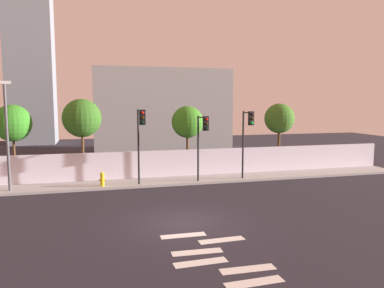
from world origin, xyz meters
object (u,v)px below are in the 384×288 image
roadside_tree_rightmost (279,119)px  traffic_light_right (141,130)px  roadside_tree_midleft (82,118)px  street_lamp_curbside (7,127)px  fire_hydrant (102,179)px  traffic_light_left (247,130)px  roadside_tree_midright (187,122)px  roadside_tree_leftmost (13,123)px  traffic_light_center (202,134)px

roadside_tree_rightmost → traffic_light_right: bearing=-162.5°
roadside_tree_midleft → roadside_tree_rightmost: bearing=0.0°
traffic_light_right → roadside_tree_rightmost: 11.58m
street_lamp_curbside → fire_hydrant: size_ratio=7.31×
traffic_light_right → roadside_tree_midleft: size_ratio=0.85×
traffic_light_left → roadside_tree_rightmost: roadside_tree_rightmost is taller
street_lamp_curbside → roadside_tree_rightmost: bearing=8.8°
traffic_light_right → roadside_tree_midright: bearing=42.6°
street_lamp_curbside → traffic_light_left: bearing=-1.8°
roadside_tree_midleft → roadside_tree_midright: bearing=0.0°
traffic_light_right → roadside_tree_leftmost: size_ratio=0.91×
traffic_light_center → fire_hydrant: traffic_light_center is taller
roadside_tree_midleft → fire_hydrant: bearing=-68.1°
traffic_light_left → roadside_tree_midright: roadside_tree_midright is taller
roadside_tree_midright → street_lamp_curbside: bearing=-165.8°
fire_hydrant → roadside_tree_midleft: roadside_tree_midleft is taller
fire_hydrant → roadside_tree_leftmost: (-5.37, 2.86, 3.29)m
roadside_tree_rightmost → roadside_tree_midleft: bearing=180.0°
traffic_light_center → street_lamp_curbside: (-11.33, 0.56, 0.60)m
fire_hydrant → roadside_tree_midright: 7.44m
roadside_tree_rightmost → street_lamp_curbside: bearing=-171.2°
street_lamp_curbside → roadside_tree_midright: (11.22, 2.85, -0.05)m
roadside_tree_midleft → traffic_light_center: bearing=-24.9°
fire_hydrant → traffic_light_center: bearing=-5.1°
traffic_light_left → traffic_light_center: (-3.09, -0.10, -0.18)m
traffic_light_center → street_lamp_curbside: size_ratio=0.68×
roadside_tree_leftmost → roadside_tree_rightmost: size_ratio=0.99×
roadside_tree_midleft → traffic_light_left: bearing=-17.6°
roadside_tree_midright → roadside_tree_leftmost: bearing=180.0°
traffic_light_left → roadside_tree_midleft: 10.96m
traffic_light_left → roadside_tree_leftmost: 15.03m
roadside_tree_midright → roadside_tree_rightmost: (7.25, 0.00, 0.17)m
roadside_tree_midleft → roadside_tree_rightmost: size_ratio=1.06×
traffic_light_left → roadside_tree_leftmost: (-14.65, 3.31, 0.47)m
traffic_light_right → roadside_tree_midleft: roadside_tree_midleft is taller
traffic_light_left → traffic_light_center: bearing=-178.1°
traffic_light_right → roadside_tree_midleft: 4.94m
traffic_light_left → street_lamp_curbside: size_ratio=0.72×
traffic_light_left → fire_hydrant: (-9.27, 0.45, -2.82)m
roadside_tree_leftmost → roadside_tree_midleft: 4.23m
traffic_light_center → roadside_tree_midleft: 8.14m
traffic_light_right → fire_hydrant: size_ratio=5.43×
street_lamp_curbside → roadside_tree_leftmost: street_lamp_curbside is taller
traffic_light_right → roadside_tree_midleft: (-3.45, 3.48, 0.62)m
traffic_light_left → traffic_light_center: traffic_light_left is taller
traffic_light_center → fire_hydrant: (-6.18, 0.55, -2.64)m
fire_hydrant → traffic_light_right: bearing=-15.1°
fire_hydrant → roadside_tree_midleft: size_ratio=0.16×
traffic_light_right → roadside_tree_midleft: bearing=134.7°
traffic_light_left → roadside_tree_rightmost: size_ratio=0.88×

